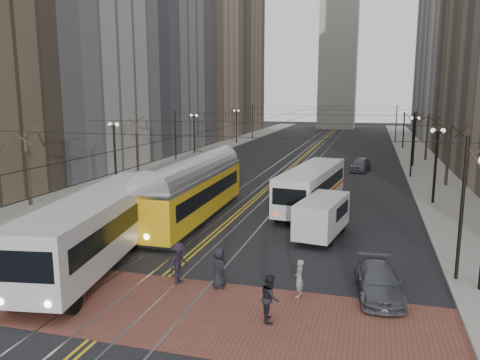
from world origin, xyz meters
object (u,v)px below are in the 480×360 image
Objects in this scene: cargo_van at (322,218)px; sedan_parked at (379,281)px; sedan_grey at (360,164)px; pedestrian_d at (179,263)px; pedestrian_c at (270,298)px; pedestrian_b at (299,278)px; pedestrian_a at (219,267)px; transit_bus at (100,229)px; streetcar at (193,195)px; rear_bus at (312,188)px.

sedan_parked is (3.16, -7.61, -0.55)m from cargo_van.
sedan_grey is 33.72m from sedan_parked.
sedan_grey is 35.38m from pedestrian_d.
pedestrian_c is 5.25m from pedestrian_d.
pedestrian_c reaches higher than sedan_grey.
pedestrian_c is at bearing -10.33° from pedestrian_b.
pedestrian_a is at bearing -102.97° from cargo_van.
transit_bus is 3.09× the size of sedan_grey.
cargo_van is 8.26m from sedan_parked.
cargo_van is at bearing 25.39° from transit_bus.
streetcar is 7.94× the size of pedestrian_a.
pedestrian_c is (8.08, -12.86, -0.80)m from streetcar.
rear_bus is at bearing -168.27° from pedestrian_b.
streetcar is 3.33× the size of sedan_parked.
streetcar is at bearing -104.39° from sedan_grey.
sedan_grey is at bearing -18.82° from pedestrian_a.
pedestrian_c is at bearing -59.04° from streetcar.
sedan_grey is at bearing 86.29° from sedan_parked.
streetcar reaches higher than sedan_grey.
streetcar reaches higher than sedan_parked.
pedestrian_d is at bearing 47.47° from pedestrian_c.
transit_bus is 10.43m from pedestrian_b.
transit_bus is at bearing -136.00° from cargo_van.
transit_bus is 1.16× the size of rear_bus.
rear_bus is 2.73× the size of sedan_parked.
pedestrian_c reaches higher than pedestrian_b.
transit_bus is at bearing -100.60° from streetcar.
rear_bus is 19.29m from sedan_grey.
rear_bus is (8.83, 14.16, -0.18)m from transit_bus.
cargo_van reaches higher than pedestrian_d.
pedestrian_c is (-2.27, -37.08, 0.14)m from sedan_grey.
cargo_van is (10.33, 7.13, -0.53)m from transit_bus.
transit_bus is 7.40× the size of pedestrian_d.
sedan_parked is at bearing -65.63° from rear_bus.
rear_bus is 15.39m from sedan_parked.
transit_bus is at bearing 67.00° from pedestrian_a.
streetcar is 13.71m from pedestrian_b.
transit_bus is 5.18m from pedestrian_d.
streetcar is at bearing 32.60° from pedestrian_d.
cargo_van is 1.20× the size of sedan_grey.
sedan_grey is (1.51, 26.07, -0.42)m from cargo_van.
pedestrian_a is 3.51m from pedestrian_b.
pedestrian_c is (0.75, -18.04, -0.64)m from rear_bus.
sedan_grey is 35.06m from pedestrian_a.
transit_bus is 13.54m from sedan_parked.
sedan_parked is at bearing -11.25° from transit_bus.
streetcar is 8.12× the size of pedestrian_c.
pedestrian_a reaches higher than sedan_parked.
cargo_van is 2.88× the size of pedestrian_d.
sedan_grey is (11.84, 33.20, -0.96)m from transit_bus.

